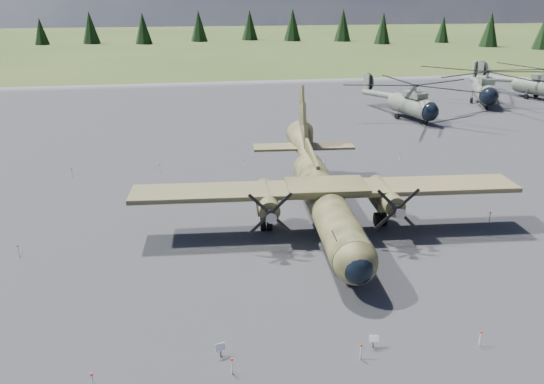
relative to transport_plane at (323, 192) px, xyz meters
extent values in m
plane|color=#4A5425|center=(-4.14, -1.68, -2.57)|extent=(500.00, 500.00, 0.00)
cube|color=slate|center=(-4.14, 8.32, -2.57)|extent=(120.00, 120.00, 0.04)
cylinder|color=#35371E|center=(-0.11, -1.44, -0.43)|extent=(3.90, 16.90, 2.61)
sphere|color=#35371E|center=(-0.76, -9.79, -0.43)|extent=(2.74, 2.74, 2.55)
sphere|color=black|center=(-0.80, -10.30, -0.47)|extent=(2.02, 2.02, 1.88)
cube|color=black|center=(-0.65, -8.30, 0.27)|extent=(1.97, 1.63, 0.51)
cone|color=#35371E|center=(0.74, 9.51, 0.55)|extent=(3.04, 6.58, 3.92)
cube|color=#ADAFB2|center=(-0.04, -0.51, -1.50)|extent=(2.20, 5.70, 0.47)
cube|color=#28331B|center=(-0.08, -0.97, 0.64)|extent=(27.16, 5.25, 0.33)
cube|color=#35371E|center=(-0.08, -0.97, 0.85)|extent=(5.83, 3.77, 0.33)
cylinder|color=#35371E|center=(-4.27, -0.93, 0.13)|extent=(1.77, 4.93, 1.40)
cube|color=#35371E|center=(-4.22, -0.18, -0.48)|extent=(1.64, 3.26, 0.74)
cone|color=gray|center=(-4.51, -3.94, 0.13)|extent=(0.77, 0.89, 0.71)
cylinder|color=black|center=(-4.22, -0.18, -2.06)|extent=(0.90, 1.08, 1.02)
cylinder|color=#35371E|center=(4.08, -1.58, 0.13)|extent=(1.77, 4.93, 1.40)
cube|color=#35371E|center=(4.14, -0.83, -0.48)|extent=(1.64, 3.26, 0.74)
cone|color=gray|center=(3.84, -4.59, 0.13)|extent=(0.77, 0.89, 0.71)
cylinder|color=black|center=(4.14, -0.83, -2.06)|extent=(0.90, 1.08, 1.02)
cube|color=#35371E|center=(0.47, 5.99, 1.11)|extent=(0.81, 7.03, 1.56)
cube|color=#28331B|center=(0.78, 9.98, 0.60)|extent=(9.07, 2.74, 0.20)
cylinder|color=gray|center=(-0.68, -8.67, -1.38)|extent=(0.14, 0.14, 0.84)
cylinder|color=black|center=(-0.68, -8.67, -2.06)|extent=(0.39, 0.89, 0.87)
cylinder|color=slate|center=(20.45, 31.30, -0.70)|extent=(4.16, 7.64, 2.52)
sphere|color=black|center=(21.30, 27.77, -0.75)|extent=(2.80, 2.80, 2.32)
sphere|color=slate|center=(19.59, 34.82, -0.70)|extent=(2.80, 2.80, 2.32)
cube|color=slate|center=(20.54, 30.91, 0.91)|extent=(2.42, 3.54, 0.76)
cylinder|color=gray|center=(20.54, 30.91, 1.66)|extent=(0.44, 0.44, 1.01)
cylinder|color=slate|center=(18.70, 38.50, -0.35)|extent=(2.85, 8.56, 1.44)
cube|color=slate|center=(17.81, 42.17, 0.91)|extent=(0.55, 1.42, 2.42)
cylinder|color=black|center=(18.15, 42.25, 0.91)|extent=(0.68, 2.56, 2.62)
cylinder|color=black|center=(21.16, 28.36, -2.17)|extent=(0.44, 0.73, 0.69)
cylinder|color=black|center=(18.84, 32.15, -2.17)|extent=(0.48, 0.85, 0.81)
cylinder|color=gray|center=(18.84, 32.15, -1.64)|extent=(0.17, 0.17, 1.46)
cylinder|color=black|center=(21.48, 32.79, -2.17)|extent=(0.48, 0.85, 0.81)
cylinder|color=gray|center=(21.48, 32.79, -1.64)|extent=(0.17, 0.17, 1.46)
cylinder|color=slate|center=(35.31, 38.95, -0.54)|extent=(5.41, 8.35, 2.74)
sphere|color=black|center=(33.88, 35.28, -0.60)|extent=(3.26, 3.26, 2.52)
sphere|color=slate|center=(36.74, 42.63, -0.54)|extent=(3.26, 3.26, 2.52)
cube|color=slate|center=(35.15, 38.55, 1.21)|extent=(3.01, 3.94, 0.82)
cylinder|color=gray|center=(35.15, 38.55, 2.03)|extent=(0.51, 0.51, 1.10)
cylinder|color=slate|center=(38.23, 46.46, -0.16)|extent=(4.25, 9.06, 1.57)
cube|color=slate|center=(39.72, 50.29, 1.21)|extent=(0.78, 1.52, 2.63)
cylinder|color=black|center=(40.07, 50.15, 1.21)|extent=(1.09, 2.68, 2.85)
cylinder|color=black|center=(34.12, 35.89, -2.13)|extent=(0.56, 0.81, 0.75)
cylinder|color=black|center=(34.41, 40.72, -2.13)|extent=(0.62, 0.94, 0.88)
cylinder|color=gray|center=(34.41, 40.72, -1.55)|extent=(0.20, 0.20, 1.59)
cylinder|color=black|center=(37.17, 39.64, -2.13)|extent=(0.62, 0.94, 0.88)
cylinder|color=gray|center=(37.17, 39.64, -1.55)|extent=(0.20, 0.20, 1.59)
cylinder|color=slate|center=(46.56, 41.80, -0.67)|extent=(5.24, 7.81, 2.57)
sphere|color=slate|center=(45.12, 45.20, -0.67)|extent=(3.09, 3.09, 2.36)
cube|color=slate|center=(46.72, 41.42, 0.97)|extent=(2.89, 3.71, 0.77)
cylinder|color=slate|center=(43.62, 48.75, -0.31)|extent=(4.20, 8.41, 1.47)
cube|color=slate|center=(42.13, 52.30, 0.97)|extent=(0.77, 1.41, 2.46)
cylinder|color=black|center=(42.46, 52.44, 0.97)|extent=(1.09, 2.48, 2.67)
cylinder|color=black|center=(44.80, 42.39, -2.16)|extent=(0.60, 0.88, 0.82)
cylinder|color=gray|center=(44.80, 42.39, -1.62)|extent=(0.19, 0.19, 1.49)
cylinder|color=black|center=(47.35, 43.47, -2.16)|extent=(0.60, 0.88, 0.82)
cylinder|color=gray|center=(47.35, 43.47, -1.62)|extent=(0.19, 0.19, 1.49)
cube|color=gray|center=(-8.57, -13.88, -2.28)|extent=(0.10, 0.10, 0.58)
cube|color=white|center=(-8.57, -13.93, -1.99)|extent=(0.50, 0.31, 0.33)
cube|color=gray|center=(-1.26, -14.43, -2.29)|extent=(0.09, 0.09, 0.56)
cube|color=white|center=(-1.26, -14.48, -2.02)|extent=(0.48, 0.28, 0.32)
cylinder|color=white|center=(-14.14, -15.18, -2.17)|extent=(0.07, 0.07, 0.80)
cylinder|color=red|center=(-14.14, -15.18, -1.77)|extent=(0.12, 0.12, 0.10)
cylinder|color=white|center=(-8.14, -15.18, -2.17)|extent=(0.07, 0.07, 0.80)
cylinder|color=red|center=(-8.14, -15.18, -1.77)|extent=(0.12, 0.12, 0.10)
cylinder|color=white|center=(-2.14, -15.18, -2.17)|extent=(0.07, 0.07, 0.80)
cylinder|color=red|center=(-2.14, -15.18, -1.77)|extent=(0.12, 0.12, 0.10)
cylinder|color=white|center=(3.86, -15.18, -2.17)|extent=(0.07, 0.07, 0.80)
cylinder|color=red|center=(3.86, -15.18, -1.77)|extent=(0.12, 0.12, 0.10)
cylinder|color=white|center=(-20.14, 14.32, -2.17)|extent=(0.07, 0.07, 0.80)
cylinder|color=red|center=(-20.14, 14.32, -1.77)|extent=(0.12, 0.12, 0.10)
cylinder|color=white|center=(-12.14, 14.32, -2.17)|extent=(0.07, 0.07, 0.80)
cylinder|color=red|center=(-12.14, 14.32, -1.77)|extent=(0.12, 0.12, 0.10)
cylinder|color=white|center=(-4.14, 14.32, -2.17)|extent=(0.07, 0.07, 0.80)
cylinder|color=red|center=(-4.14, 14.32, -1.77)|extent=(0.12, 0.12, 0.10)
cylinder|color=white|center=(3.86, 14.32, -2.17)|extent=(0.07, 0.07, 0.80)
cylinder|color=red|center=(3.86, 14.32, -1.77)|extent=(0.12, 0.12, 0.10)
cylinder|color=white|center=(11.86, 14.32, -2.17)|extent=(0.07, 0.07, 0.80)
cylinder|color=red|center=(11.86, 14.32, -1.77)|extent=(0.12, 0.12, 0.10)
cylinder|color=white|center=(-20.64, -1.68, -2.17)|extent=(0.07, 0.07, 0.80)
cylinder|color=red|center=(-20.64, -1.68, -1.77)|extent=(0.12, 0.12, 0.10)
cylinder|color=white|center=(12.36, -1.68, -2.17)|extent=(0.07, 0.07, 0.80)
cylinder|color=red|center=(12.36, -1.68, -1.77)|extent=(0.12, 0.12, 0.10)
cone|color=black|center=(98.28, 114.71, 2.53)|extent=(5.71, 5.71, 10.19)
cone|color=black|center=(86.89, 125.12, 2.72)|extent=(5.92, 5.92, 10.57)
cone|color=black|center=(79.22, 141.51, 1.85)|extent=(4.95, 4.95, 8.83)
cone|color=black|center=(57.24, 140.18, 2.47)|extent=(5.64, 5.64, 10.07)
cone|color=black|center=(47.15, 152.45, 2.87)|extent=(6.09, 6.09, 10.88)
cone|color=black|center=(30.10, 157.01, 2.89)|extent=(6.12, 6.12, 10.92)
cone|color=black|center=(15.62, 162.93, 2.62)|extent=(5.81, 5.81, 10.37)
cone|color=black|center=(-2.66, 159.80, 2.62)|extent=(5.81, 5.81, 10.38)
cone|color=black|center=(-21.25, 152.82, 2.44)|extent=(5.61, 5.61, 10.01)
cone|color=black|center=(-38.63, 157.10, 2.60)|extent=(5.79, 5.79, 10.35)
cone|color=black|center=(-54.08, 155.53, 1.68)|extent=(4.76, 4.76, 8.49)
camera|label=1|loc=(-9.61, -34.59, 13.49)|focal=35.00mm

